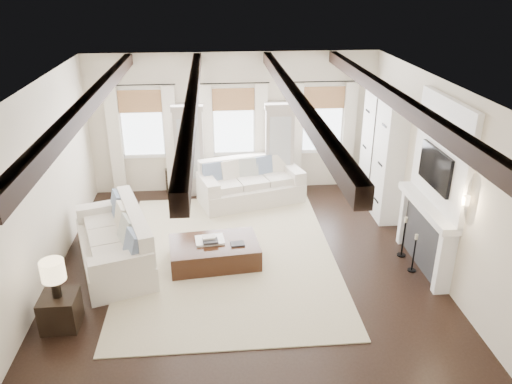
{
  "coord_description": "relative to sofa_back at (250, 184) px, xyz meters",
  "views": [
    {
      "loc": [
        -0.45,
        -7.3,
        4.78
      ],
      "look_at": [
        0.26,
        0.87,
        1.15
      ],
      "focal_mm": 35.0,
      "sensor_mm": 36.0,
      "label": 1
    }
  ],
  "objects": [
    {
      "name": "tray",
      "position": [
        -0.91,
        -2.54,
        0.03
      ],
      "size": [
        0.54,
        0.43,
        0.04
      ],
      "primitive_type": "cube",
      "rotation": [
        0.0,
        0.0,
        0.1
      ],
      "color": "white",
      "rests_on": "ottoman"
    },
    {
      "name": "side_table_back",
      "position": [
        -1.75,
        0.79,
        -0.12
      ],
      "size": [
        0.37,
        0.37,
        0.56
      ],
      "primitive_type": "cube",
      "color": "black",
      "rests_on": "ground"
    },
    {
      "name": "lamp_back",
      "position": [
        -1.75,
        0.79,
        0.55
      ],
      "size": [
        0.33,
        0.33,
        0.58
      ],
      "color": "black",
      "rests_on": "side_table_back"
    },
    {
      "name": "book_lower",
      "position": [
        -0.9,
        -2.65,
        0.07
      ],
      "size": [
        0.28,
        0.23,
        0.04
      ],
      "primitive_type": "cube",
      "rotation": [
        0.0,
        0.0,
        0.1
      ],
      "color": "#262628",
      "rests_on": "tray"
    },
    {
      "name": "ground",
      "position": [
        -0.31,
        -3.01,
        -0.39
      ],
      "size": [
        7.5,
        7.5,
        0.0
      ],
      "primitive_type": "plane",
      "color": "black",
      "rests_on": "ground"
    },
    {
      "name": "lamp_front",
      "position": [
        -3.09,
        -4.15,
        0.52
      ],
      "size": [
        0.34,
        0.34,
        0.58
      ],
      "color": "black",
      "rests_on": "side_table_front"
    },
    {
      "name": "ottoman",
      "position": [
        -0.84,
        -2.61,
        -0.19
      ],
      "size": [
        1.64,
        1.12,
        0.41
      ],
      "primitive_type": "cube",
      "rotation": [
        0.0,
        0.0,
        0.1
      ],
      "color": "black",
      "rests_on": "ground"
    },
    {
      "name": "area_rug",
      "position": [
        -0.58,
        -2.4,
        -0.38
      ],
      "size": [
        3.82,
        5.06,
        0.02
      ],
      "primitive_type": "cube",
      "color": "beige",
      "rests_on": "ground"
    },
    {
      "name": "room_shell",
      "position": [
        0.43,
        -2.11,
        1.5
      ],
      "size": [
        6.54,
        7.54,
        3.22
      ],
      "color": "beige",
      "rests_on": "ground"
    },
    {
      "name": "sofa_back",
      "position": [
        0.0,
        0.0,
        0.0
      ],
      "size": [
        2.46,
        1.61,
        0.97
      ],
      "color": "silver",
      "rests_on": "ground"
    },
    {
      "name": "sofa_left",
      "position": [
        -2.53,
        -2.47,
        0.01
      ],
      "size": [
        1.73,
        2.56,
        1.01
      ],
      "color": "silver",
      "rests_on": "ground"
    },
    {
      "name": "book_loose",
      "position": [
        -0.43,
        -2.71,
        0.03
      ],
      "size": [
        0.26,
        0.2,
        0.03
      ],
      "primitive_type": "cube",
      "rotation": [
        0.0,
        0.0,
        0.1
      ],
      "color": "#262628",
      "rests_on": "ottoman"
    },
    {
      "name": "book_upper",
      "position": [
        -0.92,
        -2.56,
        0.11
      ],
      "size": [
        0.24,
        0.19,
        0.03
      ],
      "primitive_type": "cube",
      "rotation": [
        0.0,
        0.0,
        0.1
      ],
      "color": "beige",
      "rests_on": "book_lower"
    },
    {
      "name": "candlestick_far",
      "position": [
        2.59,
        -2.66,
        -0.07
      ],
      "size": [
        0.16,
        0.16,
        0.79
      ],
      "color": "black",
      "rests_on": "ground"
    },
    {
      "name": "side_table_front",
      "position": [
        -3.09,
        -4.15,
        -0.14
      ],
      "size": [
        0.52,
        0.52,
        0.52
      ],
      "primitive_type": "cube",
      "color": "black",
      "rests_on": "ground"
    },
    {
      "name": "candlestick_near",
      "position": [
        2.59,
        -3.17,
        -0.1
      ],
      "size": [
        0.15,
        0.15,
        0.72
      ],
      "color": "black",
      "rests_on": "ground"
    }
  ]
}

